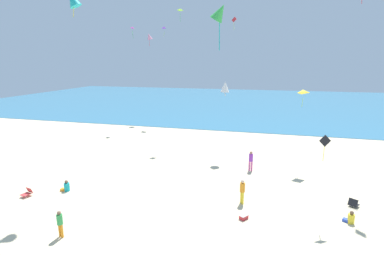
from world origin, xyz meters
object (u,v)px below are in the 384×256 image
at_px(kite_white, 225,87).
at_px(person_2, 60,222).
at_px(kite_red, 234,20).
at_px(kite_lime, 180,10).
at_px(person_4, 66,187).
at_px(kite_purple, 164,27).
at_px(kite_green, 220,12).
at_px(beach_chair_near_camera, 353,203).
at_px(kite_magenta, 133,28).
at_px(kite_pink, 149,37).
at_px(cooler_box, 244,217).
at_px(beach_chair_mid_beach, 27,193).
at_px(person_1, 251,160).
at_px(person_0, 242,190).
at_px(kite_black, 325,142).
at_px(kite_yellow, 303,91).
at_px(person_5, 350,218).

bearing_deg(kite_white, person_2, -112.25).
relative_size(kite_red, kite_lime, 1.21).
distance_m(person_4, kite_purple, 28.52).
distance_m(kite_red, kite_green, 31.25).
bearing_deg(beach_chair_near_camera, person_4, 129.82).
distance_m(person_4, kite_magenta, 25.32).
bearing_deg(kite_pink, cooler_box, -58.16).
relative_size(cooler_box, kite_white, 0.45).
bearing_deg(cooler_box, beach_chair_near_camera, 25.52).
bearing_deg(beach_chair_mid_beach, person_1, 133.70).
xyz_separation_m(person_0, kite_black, (4.48, -0.69, 3.73)).
distance_m(beach_chair_near_camera, kite_green, 15.22).
distance_m(beach_chair_mid_beach, person_4, 2.48).
xyz_separation_m(cooler_box, kite_white, (-2.87, 11.24, 6.64)).
xyz_separation_m(kite_pink, kite_yellow, (20.73, -16.89, -6.17)).
height_order(beach_chair_mid_beach, person_5, person_5).
bearing_deg(person_0, person_2, -178.46).
bearing_deg(kite_white, person_5, -48.97).
relative_size(person_4, kite_lime, 0.57).
height_order(person_1, kite_black, kite_black).
distance_m(person_2, person_5, 16.06).
relative_size(cooler_box, person_1, 0.34).
xyz_separation_m(beach_chair_mid_beach, kite_purple, (0.73, 26.44, 13.60)).
xyz_separation_m(person_0, kite_green, (-0.58, -6.88, 9.77)).
bearing_deg(person_1, beach_chair_mid_beach, 127.46).
relative_size(person_2, kite_lime, 1.06).
bearing_deg(beach_chair_near_camera, kite_red, 57.35).
xyz_separation_m(beach_chair_mid_beach, beach_chair_near_camera, (21.31, 3.88, 0.01)).
bearing_deg(kite_yellow, person_1, -149.56).
relative_size(kite_white, kite_green, 0.79).
xyz_separation_m(kite_pink, kite_white, (14.00, -15.93, -6.01)).
height_order(beach_chair_mid_beach, kite_red, kite_red).
xyz_separation_m(beach_chair_near_camera, person_0, (-6.91, -1.26, 0.69)).
distance_m(person_4, kite_green, 16.70).
bearing_deg(kite_yellow, kite_white, 171.90).
xyz_separation_m(person_0, kite_purple, (-13.68, 23.82, 12.91)).
xyz_separation_m(person_1, kite_lime, (-8.69, 8.63, 13.61)).
relative_size(beach_chair_near_camera, person_4, 0.99).
distance_m(person_0, kite_black, 5.86).
xyz_separation_m(cooler_box, kite_red, (-3.92, 25.89, 14.44)).
distance_m(person_4, kite_yellow, 20.09).
relative_size(beach_chair_mid_beach, kite_magenta, 0.46).
bearing_deg(cooler_box, kite_magenta, 127.95).
xyz_separation_m(cooler_box, kite_magenta, (-17.02, 21.83, 13.37)).
height_order(kite_magenta, kite_green, kite_magenta).
height_order(beach_chair_near_camera, person_1, person_1).
bearing_deg(cooler_box, kite_red, 98.60).
bearing_deg(person_4, person_2, 113.12).
distance_m(person_5, kite_white, 14.92).
xyz_separation_m(person_1, person_4, (-12.55, -7.29, -0.69)).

